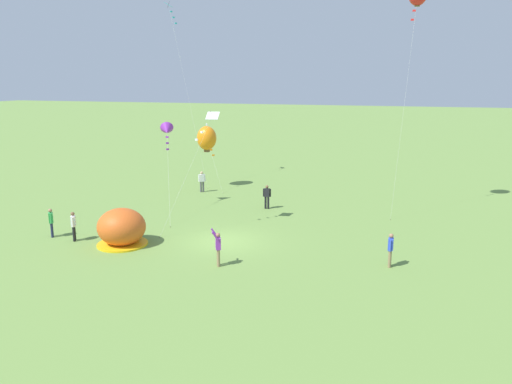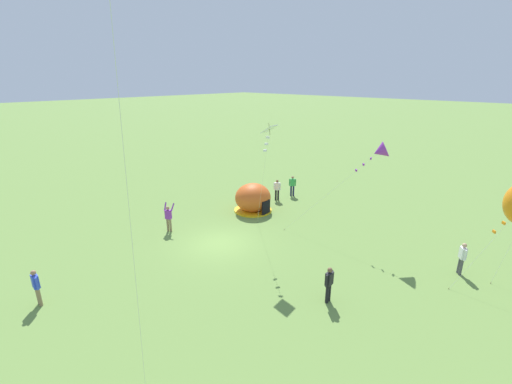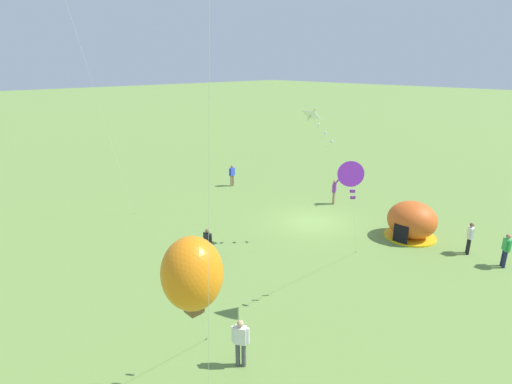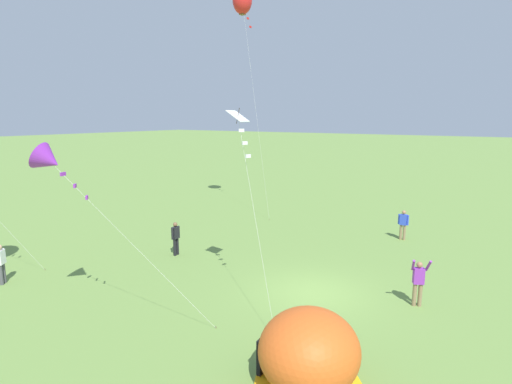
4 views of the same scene
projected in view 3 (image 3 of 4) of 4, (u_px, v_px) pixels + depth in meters
The scene contains 11 objects.
ground_plane at pixel (312, 222), 24.83m from camera, with size 300.00×300.00×0.00m, color olive.
popup_tent at pixel (412, 221), 22.36m from camera, with size 2.81×2.81×2.10m.
person_arms_raised at pixel (334, 190), 27.68m from camera, with size 0.64×0.72×1.89m.
person_watching_sky at pixel (506, 249), 19.08m from camera, with size 0.43×0.48×1.72m.
person_center_field at pixel (208, 243), 19.68m from camera, with size 0.59×0.27×1.72m.
person_near_tent at pixel (241, 341), 12.78m from camera, with size 0.50×0.42×1.72m.
person_far_back at pixel (470, 237), 20.42m from camera, with size 0.39×0.53×1.72m.
person_strolling at pixel (232, 174), 31.78m from camera, with size 0.25×0.59×1.72m.
kite_orange at pixel (192, 274), 10.37m from camera, with size 2.91×2.65×5.24m.
kite_white at pixel (316, 122), 20.08m from camera, with size 2.71×3.39×7.25m.
kite_purple at pixel (351, 176), 14.37m from camera, with size 3.09×5.46×6.14m.
Camera 3 is at (-14.32, 18.38, 9.45)m, focal length 28.00 mm.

